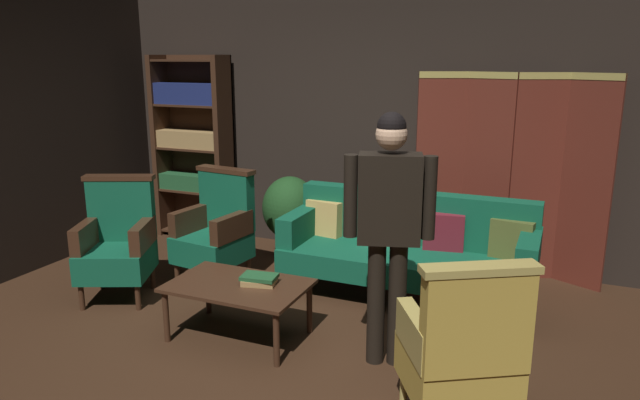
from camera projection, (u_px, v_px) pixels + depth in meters
name	position (u px, v px, depth m)	size (l,w,h in m)	color
ground_plane	(275.00, 359.00, 4.03)	(10.00, 10.00, 0.00)	#331E11
back_wall	(384.00, 121.00, 5.88)	(7.20, 0.10, 2.80)	black
side_wall_left	(13.00, 127.00, 5.37)	(0.10, 3.60, 2.80)	black
folding_screen	(510.00, 174.00, 5.33)	(1.72, 0.26, 1.90)	#5B2319
bookshelf	(193.00, 143.00, 6.55)	(0.90, 0.32, 2.05)	#382114
velvet_couch	(409.00, 245.00, 5.01)	(2.12, 0.78, 0.88)	#382114
coffee_table	(238.00, 290.00, 4.26)	(1.00, 0.64, 0.42)	#382114
armchair_gilt_accent	(462.00, 351.00, 3.14)	(0.79, 0.79, 1.04)	tan
armchair_wing_left	(118.00, 242.00, 4.98)	(0.76, 0.76, 1.04)	#382114
armchair_wing_right	(216.00, 230.00, 5.33)	(0.65, 0.64, 1.04)	#382114
standing_figure	(389.00, 217.00, 3.75)	(0.57, 0.32, 1.70)	black
potted_plant	(290.00, 211.00, 5.94)	(0.56, 0.56, 0.86)	brown
book_tan_leather	(259.00, 281.00, 4.24)	(0.24, 0.17, 0.04)	#9E7A47
book_green_cloth	(259.00, 277.00, 4.23)	(0.26, 0.16, 0.03)	#1E4C28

